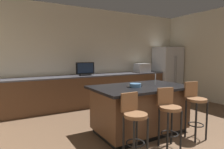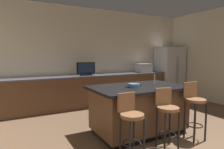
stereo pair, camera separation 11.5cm
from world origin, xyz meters
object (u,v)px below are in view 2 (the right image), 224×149
object	(u,v)px
cell_phone	(127,87)
refrigerator	(169,72)
bar_stool_left	(131,120)
fruit_bowl	(134,85)
bar_stool_center	(167,113)
tv_monitor	(86,69)
kitchen_island	(139,109)
tv_remote	(137,85)
microwave	(144,68)
bar_stool_right	(194,105)

from	to	relation	value
cell_phone	refrigerator	bearing A→B (deg)	63.13
bar_stool_left	fruit_bowl	distance (m)	0.93
bar_stool_center	cell_phone	distance (m)	0.87
tv_monitor	bar_stool_center	distance (m)	3.05
tv_monitor	bar_stool_left	distance (m)	3.06
kitchen_island	cell_phone	bearing A→B (deg)	176.37
kitchen_island	bar_stool_center	xyz separation A→B (m)	(0.01, -0.74, 0.11)
kitchen_island	tv_remote	size ratio (longest dim) A/B	10.87
fruit_bowl	bar_stool_left	bearing A→B (deg)	-127.45
microwave	tv_monitor	bearing A→B (deg)	-178.59
kitchen_island	tv_monitor	bearing A→B (deg)	95.62
refrigerator	tv_monitor	xyz separation A→B (m)	(-3.23, 0.01, 0.20)
refrigerator	kitchen_island	bearing A→B (deg)	-143.21
kitchen_island	bar_stool_left	distance (m)	0.99
cell_phone	tv_remote	xyz separation A→B (m)	(0.24, 0.02, 0.01)
refrigerator	tv_monitor	bearing A→B (deg)	179.86
refrigerator	tv_remote	bearing A→B (deg)	-143.86
refrigerator	cell_phone	world-z (taller)	refrigerator
refrigerator	fruit_bowl	world-z (taller)	refrigerator
kitchen_island	bar_stool_right	bearing A→B (deg)	-45.79
tv_monitor	bar_stool_center	size ratio (longest dim) A/B	0.56
tv_monitor	fruit_bowl	size ratio (longest dim) A/B	2.55
microwave	bar_stool_left	size ratio (longest dim) A/B	0.51
kitchen_island	refrigerator	distance (m)	3.78
tv_monitor	bar_stool_right	distance (m)	3.14
microwave	bar_stool_right	world-z (taller)	microwave
kitchen_island	fruit_bowl	distance (m)	0.50
tv_remote	cell_phone	bearing A→B (deg)	171.71
bar_stool_center	cell_phone	xyz separation A→B (m)	(-0.27, 0.76, 0.33)
microwave	bar_stool_right	bearing A→B (deg)	-111.63
bar_stool_center	kitchen_island	bearing A→B (deg)	102.00
kitchen_island	bar_stool_center	world-z (taller)	bar_stool_center
bar_stool_right	tv_remote	size ratio (longest dim) A/B	5.97
microwave	fruit_bowl	size ratio (longest dim) A/B	2.26
fruit_bowl	cell_phone	distance (m)	0.13
bar_stool_left	bar_stool_right	distance (m)	1.36
microwave	fruit_bowl	distance (m)	3.12
bar_stool_left	bar_stool_right	size ratio (longest dim) A/B	0.93
cell_phone	bar_stool_left	bearing A→B (deg)	-90.00
refrigerator	tv_monitor	world-z (taller)	refrigerator
microwave	tv_monitor	size ratio (longest dim) A/B	0.89
tv_monitor	kitchen_island	bearing A→B (deg)	-84.38
tv_monitor	tv_remote	distance (m)	2.24
bar_stool_left	tv_remote	world-z (taller)	bar_stool_left
tv_monitor	bar_stool_right	bearing A→B (deg)	-72.91
kitchen_island	bar_stool_left	size ratio (longest dim) A/B	1.95
bar_stool_center	bar_stool_right	distance (m)	0.68
fruit_bowl	kitchen_island	bearing A→B (deg)	18.16
tv_monitor	cell_phone	world-z (taller)	tv_monitor
bar_stool_center	bar_stool_right	size ratio (longest dim) A/B	0.95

